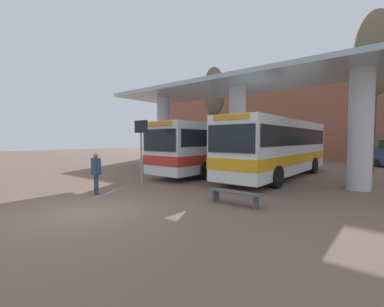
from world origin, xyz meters
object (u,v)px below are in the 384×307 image
object	(u,v)px
transit_bus_center_bay	(279,146)
pedestrian_waiting	(96,170)
transit_bus_left_bay	(224,146)
poplar_tree_behind_right	(376,54)
poplar_tree_behind_left	(214,94)
waiting_bench_near_pillar	(235,195)
info_sign_platform	(141,139)

from	to	relation	value
transit_bus_center_bay	pedestrian_waiting	bearing A→B (deg)	67.22
transit_bus_left_bay	poplar_tree_behind_right	bearing A→B (deg)	-144.68
poplar_tree_behind_left	poplar_tree_behind_right	distance (m)	12.69
waiting_bench_near_pillar	pedestrian_waiting	world-z (taller)	pedestrian_waiting
pedestrian_waiting	poplar_tree_behind_right	world-z (taller)	poplar_tree_behind_right
poplar_tree_behind_right	transit_bus_center_bay	bearing A→B (deg)	-125.33
transit_bus_left_bay	transit_bus_center_bay	xyz separation A→B (m)	(4.03, -0.27, 0.06)
waiting_bench_near_pillar	transit_bus_center_bay	bearing A→B (deg)	99.13
poplar_tree_behind_right	info_sign_platform	bearing A→B (deg)	-123.07
pedestrian_waiting	poplar_tree_behind_left	world-z (taller)	poplar_tree_behind_left
transit_bus_left_bay	pedestrian_waiting	bearing A→B (deg)	91.07
poplar_tree_behind_left	poplar_tree_behind_right	world-z (taller)	poplar_tree_behind_right
waiting_bench_near_pillar	info_sign_platform	world-z (taller)	info_sign_platform
poplar_tree_behind_right	transit_bus_left_bay	bearing A→B (deg)	-145.62
transit_bus_left_bay	poplar_tree_behind_left	xyz separation A→B (m)	(-4.44, 5.33, 4.85)
info_sign_platform	poplar_tree_behind_left	bearing A→B (deg)	108.65
transit_bus_left_bay	info_sign_platform	size ratio (longest dim) A/B	3.90
waiting_bench_near_pillar	info_sign_platform	xyz separation A→B (m)	(-5.40, 0.40, 1.90)
info_sign_platform	pedestrian_waiting	world-z (taller)	info_sign_platform
transit_bus_left_bay	poplar_tree_behind_left	world-z (taller)	poplar_tree_behind_left
transit_bus_center_bay	poplar_tree_behind_left	world-z (taller)	poplar_tree_behind_left
transit_bus_center_bay	pedestrian_waiting	xyz separation A→B (m)	(-4.01, -9.54, -0.83)
transit_bus_left_bay	info_sign_platform	bearing A→B (deg)	89.48
info_sign_platform	pedestrian_waiting	distance (m)	2.83
waiting_bench_near_pillar	pedestrian_waiting	distance (m)	5.66
poplar_tree_behind_left	poplar_tree_behind_right	xyz separation A→B (m)	(12.63, 0.27, 1.20)
transit_bus_left_bay	waiting_bench_near_pillar	bearing A→B (deg)	125.20
waiting_bench_near_pillar	pedestrian_waiting	bearing A→B (deg)	-157.62
info_sign_platform	transit_bus_left_bay	bearing A→B (deg)	88.54
waiting_bench_near_pillar	pedestrian_waiting	xyz separation A→B (m)	(-5.20, -2.14, 0.68)
transit_bus_center_bay	waiting_bench_near_pillar	distance (m)	7.64
poplar_tree_behind_right	waiting_bench_near_pillar	bearing A→B (deg)	-102.63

